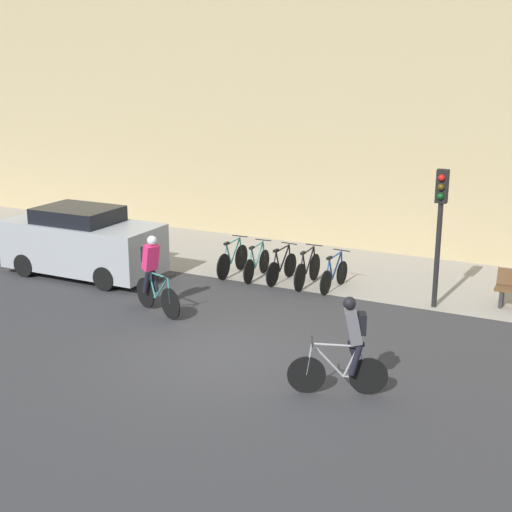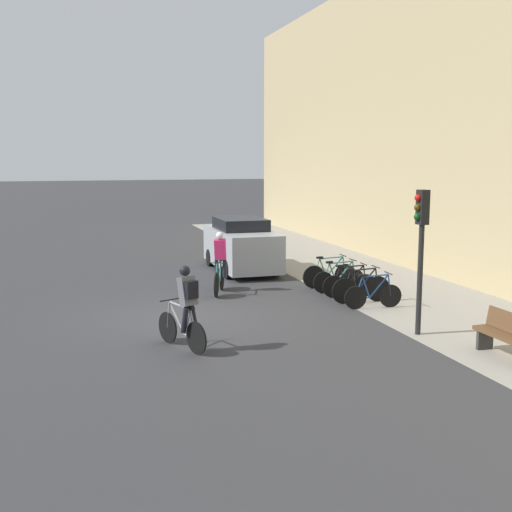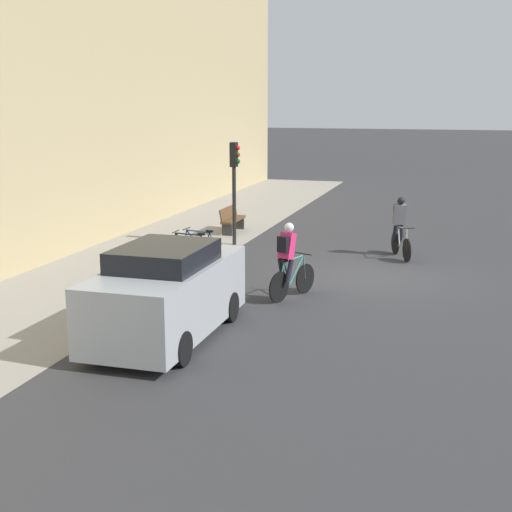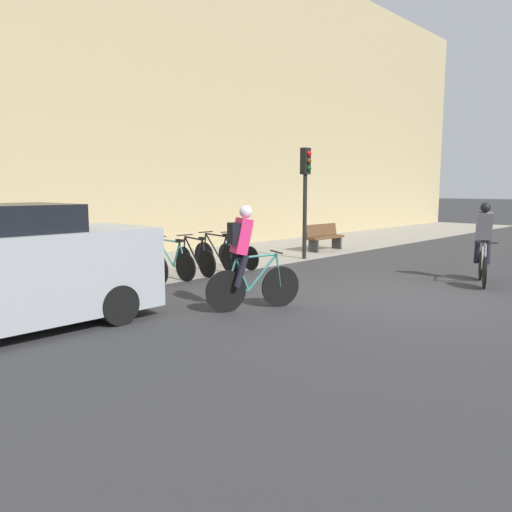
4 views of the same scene
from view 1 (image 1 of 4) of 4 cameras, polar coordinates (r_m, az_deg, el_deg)
ground at (r=14.10m, az=-2.84°, el=-8.02°), size 200.00×200.00×0.00m
kerb_strip at (r=19.91m, az=6.70°, el=-1.03°), size 44.00×4.50×0.01m
building_facade at (r=21.52m, az=9.58°, el=14.80°), size 44.00×0.60×10.90m
cyclist_pink at (r=16.38m, az=-8.25°, el=-1.27°), size 1.62×0.73×1.80m
cyclist_grey at (r=12.34m, az=7.43°, el=-6.92°), size 1.61×0.76×1.78m
parked_bike_0 at (r=19.18m, az=-1.89°, el=-0.30°), size 0.46×1.74×0.98m
parked_bike_1 at (r=18.86m, az=0.06°, el=-0.63°), size 0.46×1.68×0.96m
parked_bike_2 at (r=18.57m, az=2.06°, el=-0.91°), size 0.46×1.61×0.96m
parked_bike_3 at (r=18.28m, az=4.14°, el=-1.12°), size 0.46×1.73×0.99m
parked_bike_4 at (r=18.04m, az=6.26°, el=-1.51°), size 0.46×1.60×0.94m
traffic_light_pole at (r=16.71m, az=14.52°, el=3.38°), size 0.26×0.30×3.25m
parked_car at (r=19.57m, az=-13.70°, el=1.05°), size 4.30×1.84×1.85m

